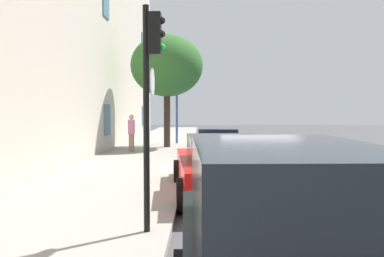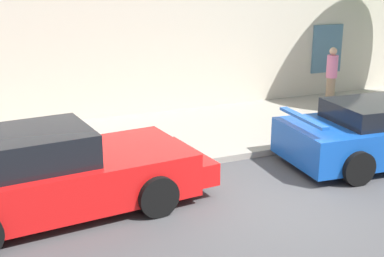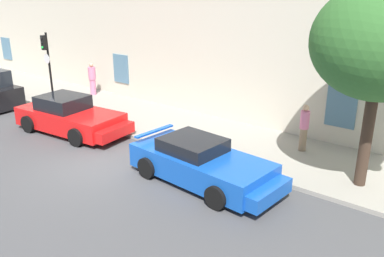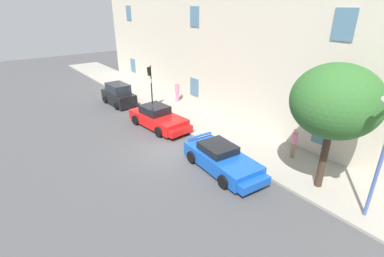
{
  "view_description": "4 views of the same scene",
  "coord_description": "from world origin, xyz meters",
  "px_view_note": "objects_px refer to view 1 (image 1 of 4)",
  "views": [
    {
      "loc": [
        -12.93,
        1.88,
        2.11
      ],
      "look_at": [
        0.64,
        2.21,
        1.44
      ],
      "focal_mm": 36.64,
      "sensor_mm": 36.0,
      "label": 1
    },
    {
      "loc": [
        -4.79,
        -7.15,
        4.01
      ],
      "look_at": [
        -1.27,
        0.87,
        1.37
      ],
      "focal_mm": 49.49,
      "sensor_mm": 36.0,
      "label": 2
    },
    {
      "loc": [
        10.21,
        -8.0,
        5.81
      ],
      "look_at": [
        1.95,
        2.6,
        1.01
      ],
      "focal_mm": 37.71,
      "sensor_mm": 36.0,
      "label": 3
    },
    {
      "loc": [
        12.91,
        -7.98,
        8.13
      ],
      "look_at": [
        -0.44,
        2.11,
        0.76
      ],
      "focal_mm": 26.51,
      "sensor_mm": 36.0,
      "label": 4
    }
  ],
  "objects_px": {
    "traffic_light": "(151,78)",
    "street_lamp": "(184,78)",
    "sportscar_red_lead": "(220,169)",
    "tree_near_kerb": "(167,66)",
    "pedestrian_admiring": "(131,133)",
    "sportscar_yellow_flank": "(219,145)"
  },
  "relations": [
    {
      "from": "sportscar_red_lead",
      "to": "traffic_light",
      "type": "bearing_deg",
      "value": 159.27
    },
    {
      "from": "tree_near_kerb",
      "to": "pedestrian_admiring",
      "type": "xyz_separation_m",
      "value": [
        -2.45,
        1.43,
        -3.33
      ]
    },
    {
      "from": "traffic_light",
      "to": "tree_near_kerb",
      "type": "bearing_deg",
      "value": 4.06
    },
    {
      "from": "sportscar_yellow_flank",
      "to": "street_lamp",
      "type": "distance_m",
      "value": 7.25
    },
    {
      "from": "tree_near_kerb",
      "to": "pedestrian_admiring",
      "type": "height_order",
      "value": "tree_near_kerb"
    },
    {
      "from": "tree_near_kerb",
      "to": "street_lamp",
      "type": "height_order",
      "value": "tree_near_kerb"
    },
    {
      "from": "pedestrian_admiring",
      "to": "traffic_light",
      "type": "bearing_deg",
      "value": -168.27
    },
    {
      "from": "tree_near_kerb",
      "to": "street_lamp",
      "type": "bearing_deg",
      "value": -19.16
    },
    {
      "from": "street_lamp",
      "to": "pedestrian_admiring",
      "type": "distance_m",
      "value": 6.0
    },
    {
      "from": "traffic_light",
      "to": "street_lamp",
      "type": "height_order",
      "value": "street_lamp"
    },
    {
      "from": "tree_near_kerb",
      "to": "sportscar_red_lead",
      "type": "bearing_deg",
      "value": -168.25
    },
    {
      "from": "tree_near_kerb",
      "to": "street_lamp",
      "type": "xyz_separation_m",
      "value": [
        2.3,
        -0.8,
        -0.43
      ]
    },
    {
      "from": "sportscar_yellow_flank",
      "to": "pedestrian_admiring",
      "type": "distance_m",
      "value": 4.27
    },
    {
      "from": "sportscar_yellow_flank",
      "to": "tree_near_kerb",
      "type": "xyz_separation_m",
      "value": [
        3.89,
        2.57,
        3.76
      ]
    },
    {
      "from": "sportscar_yellow_flank",
      "to": "tree_near_kerb",
      "type": "height_order",
      "value": "tree_near_kerb"
    },
    {
      "from": "pedestrian_admiring",
      "to": "sportscar_yellow_flank",
      "type": "bearing_deg",
      "value": -109.81
    },
    {
      "from": "sportscar_red_lead",
      "to": "tree_near_kerb",
      "type": "distance_m",
      "value": 11.72
    },
    {
      "from": "sportscar_red_lead",
      "to": "sportscar_yellow_flank",
      "type": "height_order",
      "value": "sportscar_red_lead"
    },
    {
      "from": "pedestrian_admiring",
      "to": "sportscar_red_lead",
      "type": "bearing_deg",
      "value": -156.33
    },
    {
      "from": "street_lamp",
      "to": "pedestrian_admiring",
      "type": "height_order",
      "value": "street_lamp"
    },
    {
      "from": "sportscar_red_lead",
      "to": "pedestrian_admiring",
      "type": "relative_size",
      "value": 3.0
    },
    {
      "from": "sportscar_yellow_flank",
      "to": "sportscar_red_lead",
      "type": "bearing_deg",
      "value": 177.53
    }
  ]
}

